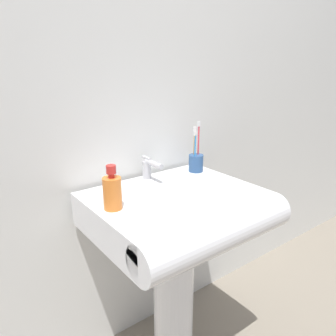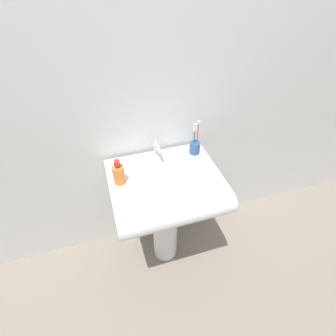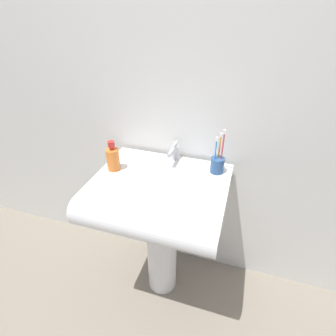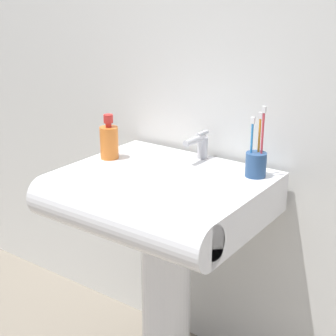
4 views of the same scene
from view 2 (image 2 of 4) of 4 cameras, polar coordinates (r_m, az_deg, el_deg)
ground_plane at (r=2.08m, az=-0.60°, el=-17.63°), size 6.00×6.00×0.00m
wall_back at (r=1.47m, az=-4.24°, el=17.78°), size 5.00×0.05×2.40m
sink_pedestal at (r=1.81m, az=-0.67°, el=-12.25°), size 0.17×0.17×0.65m
sink_basin at (r=1.48m, az=-0.22°, el=-4.68°), size 0.62×0.53×0.13m
faucet at (r=1.58m, az=-2.37°, el=4.21°), size 0.04×0.13×0.09m
toothbrush_cup at (r=1.61m, az=5.83°, el=4.63°), size 0.06×0.06×0.22m
soap_bottle at (r=1.41m, az=-10.68°, el=-1.32°), size 0.06×0.06×0.15m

